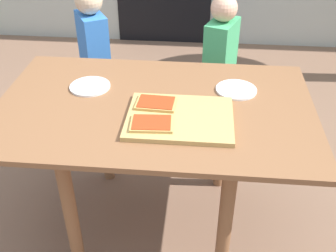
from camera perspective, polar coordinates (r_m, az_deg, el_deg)
ground_plane at (r=2.23m, az=-1.55°, el=-12.97°), size 16.00×16.00×0.00m
dining_table at (r=1.82m, az=-1.84°, el=0.19°), size 1.37×0.86×0.72m
cutting_board at (r=1.66m, az=1.67°, el=1.12°), size 0.43×0.34×0.02m
pizza_slice_near_left at (r=1.60m, az=-2.27°, el=0.36°), size 0.17×0.13×0.01m
pizza_slice_far_left at (r=1.72m, az=-1.66°, el=3.20°), size 0.17×0.13×0.01m
plate_white_left at (r=1.93m, az=-10.77°, el=5.42°), size 0.19×0.19×0.01m
plate_white_right at (r=1.89m, az=9.45°, el=4.99°), size 0.19×0.19×0.01m
child_left at (r=2.65m, az=-10.16°, el=9.76°), size 0.24×0.28×0.97m
child_right at (r=2.54m, az=7.20°, el=8.53°), size 0.22×0.27×0.96m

